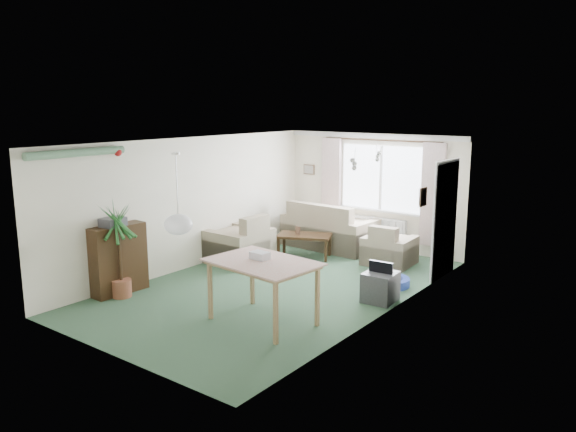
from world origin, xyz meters
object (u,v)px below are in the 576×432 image
Objects in this scene: pet_bed at (389,282)px; dining_table at (263,293)px; tv_cube at (380,287)px; houseplant at (119,250)px; bookshelf at (119,259)px; armchair_corner at (390,244)px; coffee_table at (304,246)px; armchair_left at (239,238)px; sofa at (331,225)px.

dining_table is at bearing -105.05° from pet_bed.
dining_table reaches higher than tv_cube.
houseplant is 2.52m from dining_table.
bookshelf reaches higher than tv_cube.
armchair_corner is 1.73× the size of tv_cube.
houseplant reaches higher than tv_cube.
armchair_corner is at bearing 109.71° from tv_cube.
armchair_corner is at bearing 116.71° from pet_bed.
houseplant reaches higher than coffee_table.
tv_cube is at bearing 33.94° from houseplant.
pet_bed is (3.31, 2.91, -0.49)m from bookshelf.
armchair_corner is 0.78× the size of bookshelf.
armchair_left reaches higher than armchair_corner.
pet_bed is at bearing 74.95° from dining_table.
sofa is 1.42× the size of dining_table.
tv_cube is (2.40, -2.36, -0.26)m from sofa.
armchair_corner is 1.67m from coffee_table.
armchair_corner is at bearing 88.71° from dining_table.
coffee_table reaches higher than tv_cube.
coffee_table is 3.44m from dining_table.
tv_cube is (0.82, -1.94, -0.16)m from armchair_corner.
sofa is at bearing -17.69° from armchair_corner.
tv_cube is at bearing 33.55° from bookshelf.
houseplant is 4.40m from pet_bed.
bookshelf is 0.81× the size of dining_table.
bookshelf reaches higher than pet_bed.
houseplant is 1.10× the size of dining_table.
armchair_left is 3.11m from dining_table.
pet_bed is at bearing 103.51° from tv_cube.
armchair_left is at bearing 84.61° from bookshelf.
bookshelf is 2.67m from dining_table.
armchair_corner is at bearing 20.56° from coffee_table.
dining_table reaches higher than pet_bed.
tv_cube reaches higher than pet_bed.
armchair_corner is 2.12m from tv_cube.
armchair_corner reaches higher than coffee_table.
sofa is 4.72m from houseplant.
pet_bed is (2.15, -0.59, -0.17)m from coffee_table.
coffee_table is (0.82, 1.00, -0.24)m from armchair_left.
coffee_table is at bearing 164.68° from pet_bed.
bookshelf is at bearing -138.62° from pet_bed.
tv_cube is (0.91, 1.74, -0.20)m from dining_table.
sofa is 1.64m from armchair_corner.
coffee_table is 2.74m from tv_cube.
bookshelf is 2.21× the size of tv_cube.
armchair_left reaches higher than coffee_table.
bookshelf is at bearing -108.28° from coffee_table.
armchair_corner reaches higher than tv_cube.
armchair_corner is 0.84× the size of coffee_table.
pet_bed is at bearing 99.05° from armchair_left.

